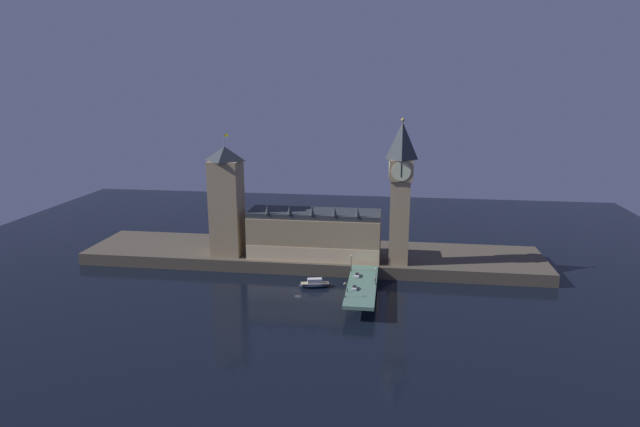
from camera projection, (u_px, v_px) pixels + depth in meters
name	position (u px, v px, depth m)	size (l,w,h in m)	color
ground_plane	(298.00, 291.00, 225.13)	(400.00, 400.00, 0.00)	black
embankment	(312.00, 256.00, 262.00)	(220.00, 42.00, 5.68)	#4C4438
parliament_hall	(315.00, 234.00, 249.96)	(61.20, 19.86, 26.13)	tan
clock_tower	(400.00, 188.00, 234.93)	(10.62, 10.73, 65.01)	tan
victoria_tower	(227.00, 201.00, 250.14)	(14.01, 14.01, 57.33)	tan
bridge	(362.00, 288.00, 215.56)	(11.62, 46.00, 6.40)	slate
car_northbound_lead	(357.00, 275.00, 223.38)	(2.01, 4.44, 1.38)	white
car_northbound_trail	(354.00, 288.00, 209.52)	(1.92, 4.01, 1.39)	silver
pedestrian_near_rail	(347.00, 290.00, 206.58)	(0.38, 0.38, 1.71)	black
pedestrian_mid_walk	(375.00, 280.00, 217.32)	(0.38, 0.38, 1.72)	black
street_lamp_near	(345.00, 288.00, 200.85)	(1.34, 0.60, 6.02)	#2D3333
street_lamp_mid	(376.00, 274.00, 213.39)	(1.34, 0.60, 7.12)	#2D3333
street_lamp_far	(351.00, 261.00, 229.01)	(1.34, 0.60, 7.24)	#2D3333
boat_upstream	(315.00, 284.00, 228.69)	(14.12, 6.77, 3.92)	#1E2842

